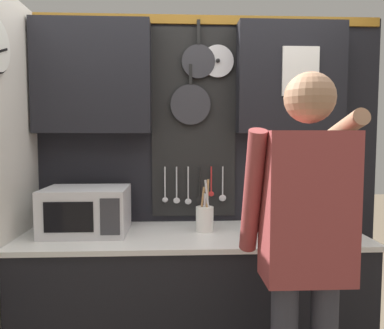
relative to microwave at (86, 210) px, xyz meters
name	(u,v)px	position (x,y,z in m)	size (l,w,h in m)	color
base_cabinet_counter	(193,304)	(0.66, -0.04, -0.60)	(2.09, 0.68, 0.91)	black
back_wall_unit	(190,140)	(0.66, 0.27, 0.43)	(2.66, 0.22, 2.32)	black
microwave	(86,210)	(0.00, 0.00, 0.00)	(0.51, 0.39, 0.28)	silver
knife_block	(325,215)	(1.51, 0.00, -0.05)	(0.12, 0.16, 0.26)	brown
utensil_crock	(205,217)	(0.74, 0.00, -0.05)	(0.11, 0.11, 0.33)	white
person	(305,236)	(1.12, -0.73, 0.02)	(0.54, 0.68, 1.78)	#383842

